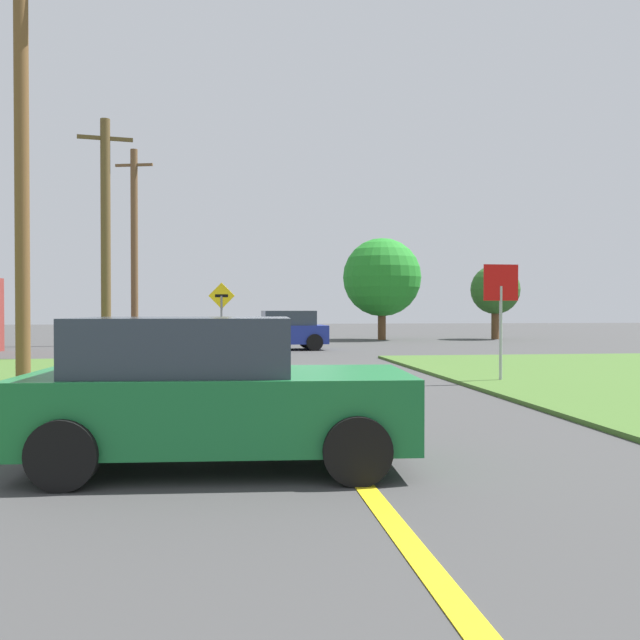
% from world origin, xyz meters
% --- Properties ---
extents(ground_plane, '(120.00, 120.00, 0.00)m').
position_xyz_m(ground_plane, '(0.00, 0.00, 0.00)').
color(ground_plane, '#3E3E3E').
extents(lane_stripe_center, '(0.20, 14.00, 0.01)m').
position_xyz_m(lane_stripe_center, '(0.00, -8.00, 0.01)').
color(lane_stripe_center, yellow).
rests_on(lane_stripe_center, ground).
extents(stop_sign, '(0.83, 0.07, 2.72)m').
position_xyz_m(stop_sign, '(4.92, -2.42, 1.94)').
color(stop_sign, '#9EA0A8').
rests_on(stop_sign, ground).
extents(car_behind_on_main_road, '(4.22, 2.33, 1.62)m').
position_xyz_m(car_behind_on_main_road, '(-1.49, -10.15, 0.81)').
color(car_behind_on_main_road, '#196B33').
rests_on(car_behind_on_main_road, ground).
extents(car_approaching_junction, '(3.92, 2.25, 1.62)m').
position_xyz_m(car_approaching_junction, '(0.96, 11.24, 0.80)').
color(car_approaching_junction, navy).
rests_on(car_approaching_junction, ground).
extents(utility_pole_near, '(1.80, 0.29, 9.00)m').
position_xyz_m(utility_pole_near, '(-5.45, -2.80, 4.63)').
color(utility_pole_near, brown).
rests_on(utility_pole_near, ground).
extents(utility_pole_mid, '(1.79, 0.43, 8.07)m').
position_xyz_m(utility_pole_mid, '(-5.34, 6.60, 4.14)').
color(utility_pole_mid, brown).
rests_on(utility_pole_mid, ground).
extents(utility_pole_far, '(1.77, 0.58, 9.14)m').
position_xyz_m(utility_pole_far, '(-5.58, 16.01, 4.67)').
color(utility_pole_far, brown).
rests_on(utility_pole_far, ground).
extents(direction_sign, '(0.90, 0.16, 2.60)m').
position_xyz_m(direction_sign, '(-1.48, 6.50, 1.62)').
color(direction_sign, slate).
rests_on(direction_sign, ground).
extents(oak_tree_left, '(2.73, 2.73, 4.13)m').
position_xyz_m(oak_tree_left, '(13.52, 19.75, 2.74)').
color(oak_tree_left, brown).
rests_on(oak_tree_left, ground).
extents(pine_tree_center, '(4.25, 4.25, 5.54)m').
position_xyz_m(pine_tree_center, '(7.08, 19.76, 3.40)').
color(pine_tree_center, brown).
rests_on(pine_tree_center, ground).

